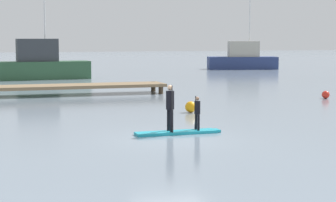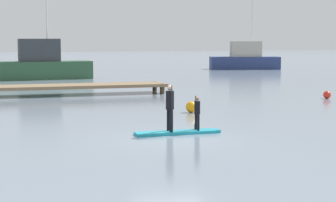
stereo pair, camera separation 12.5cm
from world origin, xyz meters
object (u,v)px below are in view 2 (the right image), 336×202
paddler_adult (170,105)px  mooring_buoy_mid (191,107)px  motor_boat_small_navy (40,65)px  paddleboard_near (178,132)px  mooring_buoy_far (327,95)px  paddler_child_solo (197,111)px  fishing_boat_green_midground (245,59)px

paddler_adult → mooring_buoy_mid: size_ratio=3.21×
motor_boat_small_navy → paddleboard_near: bearing=-86.1°
mooring_buoy_far → motor_boat_small_navy: bearing=123.9°
paddler_adult → paddler_child_solo: paddler_adult is taller
paddler_child_solo → motor_boat_small_navy: 29.39m
paddler_child_solo → fishing_boat_green_midground: 43.17m
paddleboard_near → fishing_boat_green_midground: size_ratio=0.39×
mooring_buoy_mid → paddleboard_near: bearing=-114.0°
mooring_buoy_mid → motor_boat_small_navy: bearing=100.5°
fishing_boat_green_midground → mooring_buoy_mid: fishing_boat_green_midground is taller
paddleboard_near → paddler_child_solo: size_ratio=2.57×
paddleboard_near → mooring_buoy_far: (11.59, 9.02, 0.16)m
fishing_boat_green_midground → mooring_buoy_far: size_ratio=18.10×
paddler_adult → paddler_child_solo: bearing=1.5°
fishing_boat_green_midground → mooring_buoy_far: fishing_boat_green_midground is taller
paddleboard_near → paddler_child_solo: paddler_child_solo is taller
mooring_buoy_mid → mooring_buoy_far: mooring_buoy_mid is taller
paddleboard_near → mooring_buoy_mid: 5.99m
paddler_child_solo → paddler_adult: bearing=-178.5°
paddleboard_near → paddler_child_solo: (0.72, 0.02, 0.71)m
paddleboard_near → paddler_adult: paddler_adult is taller
motor_boat_small_navy → mooring_buoy_mid: size_ratio=16.43×
motor_boat_small_navy → mooring_buoy_far: size_ratio=19.33×
mooring_buoy_mid → mooring_buoy_far: (9.16, 3.56, -0.04)m
paddleboard_near → motor_boat_small_navy: (-2.00, 29.28, 1.09)m
paddleboard_near → mooring_buoy_far: bearing=37.9°
paddler_child_solo → mooring_buoy_mid: size_ratio=2.36×
paddleboard_near → paddler_adult: size_ratio=1.88×
mooring_buoy_mid → fishing_boat_green_midground: bearing=61.8°
motor_boat_small_navy → mooring_buoy_far: (13.59, -20.26, -0.93)m
mooring_buoy_far → fishing_boat_green_midground: bearing=73.8°
paddler_adult → mooring_buoy_far: (11.88, 9.03, -0.81)m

